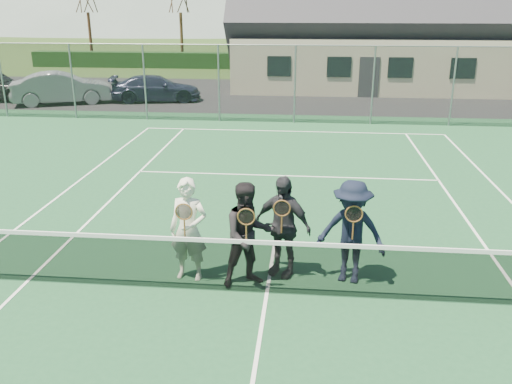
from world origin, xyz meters
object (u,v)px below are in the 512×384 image
player_c (282,226)px  player_d (351,232)px  player_a (189,230)px  clubhouse (375,13)px  player_b (248,235)px  car_c (156,88)px  car_b (62,88)px  tennis_net (267,265)px

player_c → player_d: bearing=-7.0°
player_a → player_c: 1.60m
player_a → clubhouse: bearing=77.2°
player_a → player_b: (1.03, -0.11, -0.00)m
car_c → player_b: size_ratio=2.37×
car_b → car_c: car_b is taller
car_b → player_a: 18.94m
player_b → player_d: size_ratio=1.00×
clubhouse → car_b: bearing=-154.1°
tennis_net → player_d: (1.36, 0.58, 0.38)m
player_b → player_c: same height
car_c → player_b: (6.47, -17.54, 0.30)m
clubhouse → player_b: clubhouse is taller
car_b → car_c: 4.35m
car_c → player_c: (7.01, -17.11, 0.30)m
clubhouse → player_d: (-2.64, -23.41, -3.07)m
car_c → player_a: (5.44, -17.43, 0.30)m
player_d → car_b: bearing=127.5°
car_c → player_b: bearing=-171.1°
player_c → player_d: same height
car_b → tennis_net: (11.00, -16.72, -0.20)m
car_c → clubhouse: clubhouse is taller
car_b → player_c: size_ratio=2.50×
player_d → player_b: bearing=-170.4°
tennis_net → player_d: size_ratio=6.49×
player_b → player_d: same height
tennis_net → player_a: bearing=163.3°
car_c → clubhouse: (10.80, 6.16, 3.37)m
car_b → player_b: size_ratio=2.50×
player_a → car_c: bearing=107.3°
car_c → tennis_net: (6.80, -17.84, -0.08)m
player_a → player_d: bearing=3.7°
player_d → clubhouse: bearing=83.6°
car_c → tennis_net: 19.09m
car_c → player_d: size_ratio=2.37×
car_b → player_c: player_c is taller
car_b → player_d: player_d is taller
clubhouse → player_c: clubhouse is taller
clubhouse → player_d: size_ratio=8.67×
player_b → clubhouse: bearing=79.6°
car_b → clubhouse: clubhouse is taller
clubhouse → player_d: 23.76m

